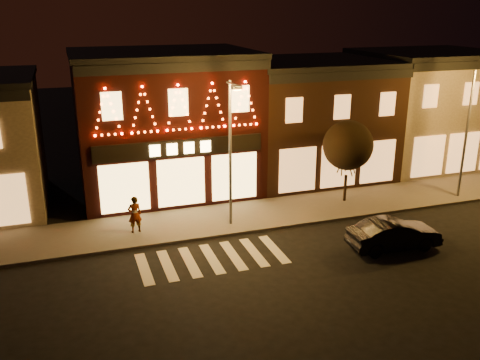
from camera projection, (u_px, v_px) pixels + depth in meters
ground at (241, 305)px, 19.70m from camera, size 120.00×120.00×0.00m
sidewalk_far at (228, 219)px, 27.47m from camera, size 44.00×4.00×0.15m
building_pulp at (165, 122)px, 30.94m from camera, size 10.20×8.34×8.30m
building_right_a at (310, 118)px, 33.96m from camera, size 9.20×8.28×7.50m
building_right_b at (427, 108)px, 36.64m from camera, size 9.20×8.28×7.80m
streetlamp_mid at (231, 144)px, 25.13m from camera, size 0.47×1.66×7.25m
streetlamp_right at (471, 125)px, 29.05m from camera, size 0.68×1.66×7.25m
tree_right at (348, 145)px, 28.80m from camera, size 2.77×2.77×4.63m
dark_sedan at (394, 234)px, 24.06m from camera, size 4.36×1.69×1.42m
pedestrian at (135, 214)px, 25.41m from camera, size 0.72×0.51×1.84m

